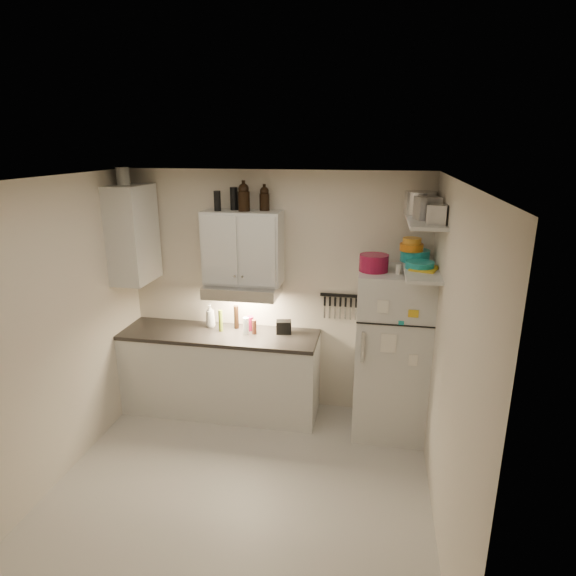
# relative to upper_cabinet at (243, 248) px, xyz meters

# --- Properties ---
(floor) EXTENTS (3.20, 3.00, 0.02)m
(floor) POSITION_rel_upper_cabinet_xyz_m (0.30, -1.33, -1.84)
(floor) COLOR #BCB7AE
(floor) RESTS_ON ground
(ceiling) EXTENTS (3.20, 3.00, 0.02)m
(ceiling) POSITION_rel_upper_cabinet_xyz_m (0.30, -1.33, 0.78)
(ceiling) COLOR silver
(ceiling) RESTS_ON ground
(back_wall) EXTENTS (3.20, 0.02, 2.60)m
(back_wall) POSITION_rel_upper_cabinet_xyz_m (0.30, 0.18, -0.53)
(back_wall) COLOR beige
(back_wall) RESTS_ON ground
(left_wall) EXTENTS (0.02, 3.00, 2.60)m
(left_wall) POSITION_rel_upper_cabinet_xyz_m (-1.31, -1.33, -0.53)
(left_wall) COLOR beige
(left_wall) RESTS_ON ground
(right_wall) EXTENTS (0.02, 3.00, 2.60)m
(right_wall) POSITION_rel_upper_cabinet_xyz_m (1.91, -1.33, -0.53)
(right_wall) COLOR beige
(right_wall) RESTS_ON ground
(base_cabinet) EXTENTS (2.10, 0.60, 0.88)m
(base_cabinet) POSITION_rel_upper_cabinet_xyz_m (-0.25, -0.14, -1.39)
(base_cabinet) COLOR silver
(base_cabinet) RESTS_ON floor
(countertop) EXTENTS (2.10, 0.62, 0.04)m
(countertop) POSITION_rel_upper_cabinet_xyz_m (-0.25, -0.14, -0.93)
(countertop) COLOR #282422
(countertop) RESTS_ON base_cabinet
(upper_cabinet) EXTENTS (0.80, 0.33, 0.75)m
(upper_cabinet) POSITION_rel_upper_cabinet_xyz_m (0.00, 0.00, 0.00)
(upper_cabinet) COLOR silver
(upper_cabinet) RESTS_ON back_wall
(side_cabinet) EXTENTS (0.33, 0.55, 1.00)m
(side_cabinet) POSITION_rel_upper_cabinet_xyz_m (-1.14, -0.14, 0.12)
(side_cabinet) COLOR silver
(side_cabinet) RESTS_ON left_wall
(range_hood) EXTENTS (0.76, 0.46, 0.12)m
(range_hood) POSITION_rel_upper_cabinet_xyz_m (0.00, -0.06, -0.44)
(range_hood) COLOR silver
(range_hood) RESTS_ON back_wall
(fridge) EXTENTS (0.70, 0.68, 1.70)m
(fridge) POSITION_rel_upper_cabinet_xyz_m (1.55, -0.18, -0.98)
(fridge) COLOR silver
(fridge) RESTS_ON floor
(shelf_hi) EXTENTS (0.30, 0.95, 0.03)m
(shelf_hi) POSITION_rel_upper_cabinet_xyz_m (1.75, -0.31, 0.38)
(shelf_hi) COLOR silver
(shelf_hi) RESTS_ON right_wall
(shelf_lo) EXTENTS (0.30, 0.95, 0.03)m
(shelf_lo) POSITION_rel_upper_cabinet_xyz_m (1.75, -0.31, -0.07)
(shelf_lo) COLOR silver
(shelf_lo) RESTS_ON right_wall
(knife_strip) EXTENTS (0.42, 0.02, 0.03)m
(knife_strip) POSITION_rel_upper_cabinet_xyz_m (1.00, 0.15, -0.51)
(knife_strip) COLOR black
(knife_strip) RESTS_ON back_wall
(dutch_oven) EXTENTS (0.33, 0.33, 0.16)m
(dutch_oven) POSITION_rel_upper_cabinet_xyz_m (1.33, -0.23, -0.05)
(dutch_oven) COLOR maroon
(dutch_oven) RESTS_ON fridge
(book_stack) EXTENTS (0.29, 0.32, 0.09)m
(book_stack) POSITION_rel_upper_cabinet_xyz_m (1.78, -0.37, -0.08)
(book_stack) COLOR gold
(book_stack) RESTS_ON fridge
(spice_jar) EXTENTS (0.06, 0.06, 0.09)m
(spice_jar) POSITION_rel_upper_cabinet_xyz_m (1.56, -0.30, -0.08)
(spice_jar) COLOR silver
(spice_jar) RESTS_ON fridge
(stock_pot) EXTENTS (0.31, 0.31, 0.21)m
(stock_pot) POSITION_rel_upper_cabinet_xyz_m (1.72, -0.03, 0.50)
(stock_pot) COLOR silver
(stock_pot) RESTS_ON shelf_hi
(tin_a) EXTENTS (0.24, 0.22, 0.20)m
(tin_a) POSITION_rel_upper_cabinet_xyz_m (1.76, -0.34, 0.49)
(tin_a) COLOR #AAAAAD
(tin_a) RESTS_ON shelf_hi
(tin_b) EXTENTS (0.20, 0.20, 0.16)m
(tin_b) POSITION_rel_upper_cabinet_xyz_m (1.82, -0.59, 0.47)
(tin_b) COLOR #AAAAAD
(tin_b) RESTS_ON shelf_hi
(bowl_teal) EXTENTS (0.27, 0.27, 0.11)m
(bowl_teal) POSITION_rel_upper_cabinet_xyz_m (1.71, -0.08, 0.00)
(bowl_teal) COLOR teal
(bowl_teal) RESTS_ON shelf_lo
(bowl_orange) EXTENTS (0.22, 0.22, 0.07)m
(bowl_orange) POSITION_rel_upper_cabinet_xyz_m (1.67, -0.12, 0.09)
(bowl_orange) COLOR orange
(bowl_orange) RESTS_ON bowl_teal
(bowl_yellow) EXTENTS (0.17, 0.17, 0.05)m
(bowl_yellow) POSITION_rel_upper_cabinet_xyz_m (1.67, -0.12, 0.15)
(bowl_yellow) COLOR orange
(bowl_yellow) RESTS_ON bowl_orange
(plates) EXTENTS (0.33, 0.33, 0.06)m
(plates) POSITION_rel_upper_cabinet_xyz_m (1.74, -0.35, -0.02)
(plates) COLOR teal
(plates) RESTS_ON shelf_lo
(growler_a) EXTENTS (0.12, 0.12, 0.28)m
(growler_a) POSITION_rel_upper_cabinet_xyz_m (0.03, -0.02, 0.52)
(growler_a) COLOR black
(growler_a) RESTS_ON upper_cabinet
(growler_b) EXTENTS (0.12, 0.12, 0.24)m
(growler_b) POSITION_rel_upper_cabinet_xyz_m (0.22, 0.07, 0.50)
(growler_b) COLOR black
(growler_b) RESTS_ON upper_cabinet
(thermos_a) EXTENTS (0.10, 0.10, 0.23)m
(thermos_a) POSITION_rel_upper_cabinet_xyz_m (-0.10, 0.06, 0.49)
(thermos_a) COLOR black
(thermos_a) RESTS_ON upper_cabinet
(thermos_b) EXTENTS (0.08, 0.08, 0.20)m
(thermos_b) POSITION_rel_upper_cabinet_xyz_m (-0.24, -0.05, 0.47)
(thermos_b) COLOR black
(thermos_b) RESTS_ON upper_cabinet
(side_jar) EXTENTS (0.17, 0.17, 0.17)m
(side_jar) POSITION_rel_upper_cabinet_xyz_m (-1.19, -0.12, 0.71)
(side_jar) COLOR silver
(side_jar) RESTS_ON side_cabinet
(soap_bottle) EXTENTS (0.12, 0.12, 0.29)m
(soap_bottle) POSITION_rel_upper_cabinet_xyz_m (-0.40, 0.01, -0.76)
(soap_bottle) COLOR silver
(soap_bottle) RESTS_ON countertop
(pepper_mill) EXTENTS (0.06, 0.06, 0.15)m
(pepper_mill) POSITION_rel_upper_cabinet_xyz_m (0.12, -0.09, -0.83)
(pepper_mill) COLOR #5A2B1B
(pepper_mill) RESTS_ON countertop
(oil_bottle) EXTENTS (0.06, 0.06, 0.24)m
(oil_bottle) POSITION_rel_upper_cabinet_xyz_m (-0.25, -0.09, -0.79)
(oil_bottle) COLOR #5F721C
(oil_bottle) RESTS_ON countertop
(vinegar_bottle) EXTENTS (0.07, 0.07, 0.26)m
(vinegar_bottle) POSITION_rel_upper_cabinet_xyz_m (-0.10, 0.02, -0.78)
(vinegar_bottle) COLOR black
(vinegar_bottle) RESTS_ON countertop
(clear_bottle) EXTENTS (0.07, 0.07, 0.18)m
(clear_bottle) POSITION_rel_upper_cabinet_xyz_m (0.04, -0.11, -0.81)
(clear_bottle) COLOR silver
(clear_bottle) RESTS_ON countertop
(red_jar) EXTENTS (0.10, 0.10, 0.15)m
(red_jar) POSITION_rel_upper_cabinet_xyz_m (0.05, -0.00, -0.83)
(red_jar) COLOR maroon
(red_jar) RESTS_ON countertop
(caddy) EXTENTS (0.18, 0.14, 0.14)m
(caddy) POSITION_rel_upper_cabinet_xyz_m (0.43, -0.02, -0.84)
(caddy) COLOR black
(caddy) RESTS_ON countertop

